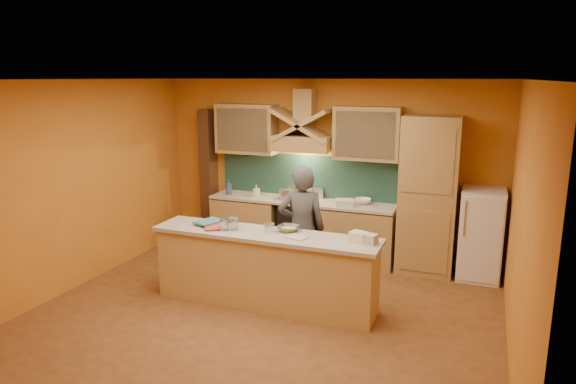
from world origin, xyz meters
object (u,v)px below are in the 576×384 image
at_px(kitchen_scale, 269,229).
at_px(mixing_bowl, 289,229).
at_px(fridge, 481,235).
at_px(stove, 301,228).
at_px(person, 302,229).

xyz_separation_m(kitchen_scale, mixing_bowl, (0.21, 0.13, -0.01)).
height_order(fridge, kitchen_scale, fridge).
height_order(fridge, mixing_bowl, fridge).
height_order(stove, kitchen_scale, kitchen_scale).
xyz_separation_m(person, mixing_bowl, (-0.03, -0.41, 0.12)).
bearing_deg(mixing_bowl, kitchen_scale, -147.19).
xyz_separation_m(fridge, kitchen_scale, (-2.46, -1.86, 0.34)).
xyz_separation_m(fridge, mixing_bowl, (-2.25, -1.73, 0.33)).
xyz_separation_m(stove, mixing_bowl, (0.45, -1.73, 0.53)).
bearing_deg(fridge, person, -149.27).
distance_m(person, kitchen_scale, 0.61).
relative_size(kitchen_scale, mixing_bowl, 0.39).
bearing_deg(kitchen_scale, person, 47.47).
relative_size(person, kitchen_scale, 15.95).
distance_m(stove, person, 1.46).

